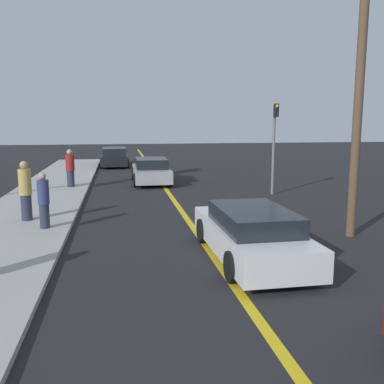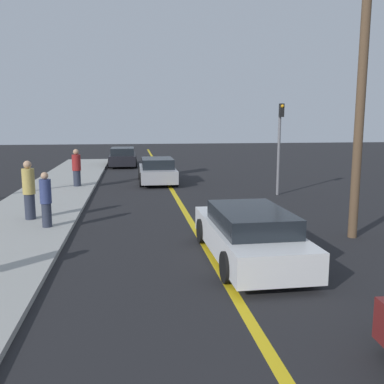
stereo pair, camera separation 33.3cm
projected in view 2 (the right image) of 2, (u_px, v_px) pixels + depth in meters
road_center_line at (174, 194)px, 18.75m from camera, size 0.20×60.00×0.01m
sidewalk_left at (49, 198)px, 17.42m from camera, size 3.25×34.78×0.12m
car_ahead_center at (249, 234)px, 9.80m from camera, size 1.89×4.61×1.21m
car_far_distant at (157, 171)px, 21.97m from camera, size 1.89×4.37×1.28m
car_parked_left_lot at (123, 157)px, 30.26m from camera, size 1.92×4.68×1.31m
pedestrian_mid_group at (46, 200)px, 12.24m from camera, size 0.32×0.32×1.60m
pedestrian_far_standing at (29, 190)px, 13.21m from camera, size 0.38×0.38×1.83m
pedestrian_by_sign at (77, 168)px, 19.98m from camera, size 0.40×0.40×1.74m
traffic_light at (280, 139)px, 18.04m from camera, size 0.18×0.40×3.87m
utility_pole at (360, 104)px, 11.15m from camera, size 0.24×0.24×7.17m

